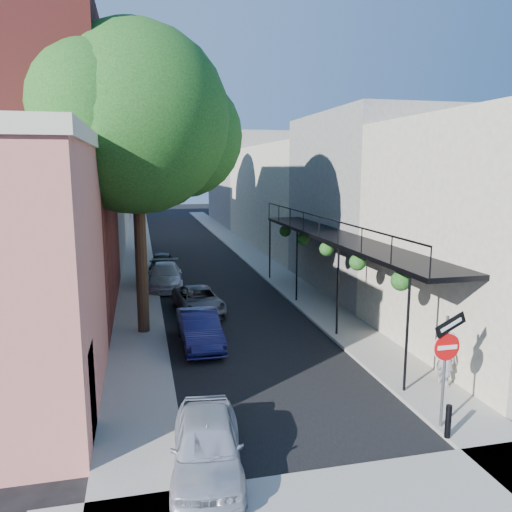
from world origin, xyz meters
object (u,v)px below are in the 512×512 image
sign_post (447,351)px  parked_car_c (199,300)px  bollard (448,421)px  parked_car_b (200,329)px  pedestrian (445,357)px  oak_near (148,124)px  parked_car_d (165,276)px  oak_mid (145,153)px  oak_far (143,139)px  parked_car_e (162,263)px  parked_car_a (207,445)px

sign_post → parked_car_c: sign_post is taller
bollard → parked_car_b: bearing=122.2°
pedestrian → oak_near: bearing=33.9°
sign_post → parked_car_d: size_ratio=0.68×
oak_mid → pedestrian: bearing=-62.1°
oak_mid → pedestrian: oak_mid is taller
bollard → oak_mid: 19.96m
oak_mid → oak_far: oak_far is taller
parked_car_b → parked_car_e: size_ratio=1.10×
parked_car_c → oak_near: bearing=-138.3°
parked_car_a → parked_car_d: bearing=96.5°
parked_car_b → parked_car_d: (-0.74, 9.25, 0.01)m
parked_car_c → parked_car_d: parked_car_d is taller
parked_car_d → parked_car_e: parked_car_d is taller
parked_car_b → parked_car_d: size_ratio=0.87×
parked_car_e → pedestrian: size_ratio=2.07×
parked_car_c → parked_car_d: size_ratio=0.91×
bollard → parked_car_a: parked_car_a is taller
sign_post → parked_car_a: (-5.76, -0.36, -1.42)m
parked_car_e → parked_car_a: bearing=-83.4°
sign_post → parked_car_b: (-5.02, 7.23, -1.41)m
parked_car_a → pedestrian: (7.20, 2.47, 0.33)m
oak_near → parked_car_c: 7.88m
bollard → oak_far: 28.58m
sign_post → oak_mid: size_ratio=0.29×
parked_car_d → pedestrian: (7.20, -14.38, 0.31)m
parked_car_a → parked_car_e: parked_car_a is taller
parked_car_a → parked_car_b: (0.74, 7.60, 0.01)m
sign_post → pedestrian: bearing=55.6°
bollard → parked_car_e: parked_car_e is taller
oak_far → parked_car_d: bearing=-85.6°
oak_far → sign_post: bearing=-76.1°
oak_far → parked_car_b: bearing=-85.5°
parked_car_b → parked_car_c: size_ratio=0.95×
parked_car_a → pedestrian: bearing=25.4°
oak_far → parked_car_a: (0.75, -26.66, -7.64)m
parked_car_a → pedestrian: pedestrian is taller
sign_post → bollard: 1.60m
bollard → parked_car_e: bearing=104.8°
oak_mid → parked_car_e: 7.37m
parked_car_c → parked_car_e: 9.34m
bollard → oak_near: bearing=123.1°
parked_car_c → pedestrian: size_ratio=2.41×
bollard → parked_car_b: 9.11m
oak_near → oak_mid: 8.01m
sign_post → parked_car_e: 21.53m
parked_car_c → parked_car_b: bearing=-102.0°
bollard → oak_near: (-6.37, 9.76, 7.36)m
parked_car_b → oak_mid: bearing=97.8°
oak_near → parked_car_a: oak_near is taller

